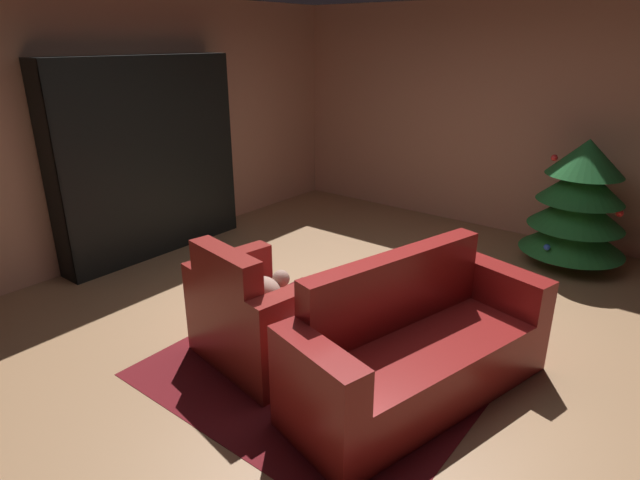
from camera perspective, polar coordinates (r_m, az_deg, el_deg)
The scene contains 11 objects.
ground_plane at distance 4.39m, azimuth 2.65°, elevation -9.88°, with size 7.76×7.76×0.00m, color #9D724D.
wall_back at distance 6.77m, azimuth 19.56°, elevation 12.09°, with size 5.91×0.06×2.68m, color tan.
wall_left at distance 6.02m, azimuth -20.82°, elevation 10.97°, with size 0.06×6.58×2.68m, color tan.
area_rug at distance 4.00m, azimuth 0.74°, elevation -13.23°, with size 2.23×2.09×0.01m, color maroon.
bookshelf_unit at distance 6.03m, azimuth -17.07°, elevation 8.37°, with size 0.32×2.11×2.09m.
armchair_red at distance 3.92m, azimuth -6.69°, elevation -8.42°, with size 1.07×0.87×0.94m.
couch_red at distance 3.62m, azimuth 10.33°, elevation -11.69°, with size 1.16×2.01×0.93m.
coffee_table at distance 3.72m, azimuth 1.80°, elevation -9.02°, with size 0.65×0.65×0.44m.
book_stack_on_table at distance 3.71m, azimuth 1.44°, elevation -7.70°, with size 0.21×0.18×0.06m.
bottle_on_table at distance 3.81m, azimuth 1.80°, elevation -5.95°, with size 0.07×0.07×0.22m.
decorated_tree at distance 6.00m, azimuth 26.14°, elevation 3.54°, with size 1.04×1.04×1.33m.
Camera 1 is at (2.17, -3.08, 2.25)m, focal length 29.64 mm.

